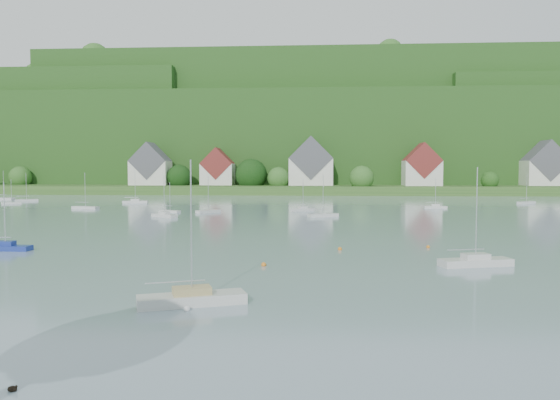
% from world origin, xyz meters
% --- Properties ---
extents(far_shore_strip, '(600.00, 60.00, 3.00)m').
position_xyz_m(far_shore_strip, '(0.00, 200.00, 1.50)').
color(far_shore_strip, '#2C5720').
rests_on(far_shore_strip, ground).
extents(forested_ridge, '(620.00, 181.22, 69.89)m').
position_xyz_m(forested_ridge, '(0.39, 268.57, 22.89)').
color(forested_ridge, '#1F4516').
rests_on(forested_ridge, ground).
extents(village_building_0, '(14.00, 10.40, 16.00)m').
position_xyz_m(village_building_0, '(-55.00, 187.00, 9.51)').
color(village_building_0, silver).
rests_on(village_building_0, far_shore_strip).
extents(village_building_1, '(12.00, 9.36, 14.00)m').
position_xyz_m(village_building_1, '(-30.00, 189.00, 8.75)').
color(village_building_1, silver).
rests_on(village_building_1, far_shore_strip).
extents(village_building_2, '(16.00, 11.44, 18.00)m').
position_xyz_m(village_building_2, '(5.00, 188.00, 10.27)').
color(village_building_2, silver).
rests_on(village_building_2, far_shore_strip).
extents(village_building_3, '(13.00, 10.40, 15.50)m').
position_xyz_m(village_building_3, '(45.00, 186.00, 9.43)').
color(village_building_3, silver).
rests_on(village_building_3, far_shore_strip).
extents(village_building_4, '(15.00, 10.40, 16.50)m').
position_xyz_m(village_building_4, '(90.00, 190.00, 9.59)').
color(village_building_4, silver).
rests_on(village_building_4, far_shore_strip).
extents(near_sailboat_1, '(5.71, 1.72, 7.67)m').
position_xyz_m(near_sailboat_1, '(-28.12, 44.46, 0.42)').
color(near_sailboat_1, navy).
rests_on(near_sailboat_1, ground).
extents(near_sailboat_2, '(7.45, 4.42, 9.73)m').
position_xyz_m(near_sailboat_2, '(-1.86, 21.74, 0.49)').
color(near_sailboat_2, silver).
rests_on(near_sailboat_2, ground).
extents(near_sailboat_4, '(7.14, 3.65, 9.28)m').
position_xyz_m(near_sailboat_4, '(21.45, 37.82, 0.47)').
color(near_sailboat_4, silver).
rests_on(near_sailboat_4, ground).
extents(mooring_buoy_0, '(0.49, 0.49, 0.49)m').
position_xyz_m(mooring_buoy_0, '(1.60, 36.50, 0.00)').
color(mooring_buoy_0, orange).
rests_on(mooring_buoy_0, ground).
extents(mooring_buoy_1, '(0.44, 0.44, 0.44)m').
position_xyz_m(mooring_buoy_1, '(-1.81, 20.16, 0.00)').
color(mooring_buoy_1, silver).
rests_on(mooring_buoy_1, ground).
extents(mooring_buoy_2, '(0.42, 0.42, 0.42)m').
position_xyz_m(mooring_buoy_2, '(19.43, 49.35, 0.00)').
color(mooring_buoy_2, orange).
rests_on(mooring_buoy_2, ground).
extents(mooring_buoy_3, '(0.46, 0.46, 0.46)m').
position_xyz_m(mooring_buoy_3, '(9.20, 47.08, 0.00)').
color(mooring_buoy_3, orange).
rests_on(mooring_buoy_3, ground).
extents(far_sailboat_cluster, '(199.95, 61.17, 8.71)m').
position_xyz_m(far_sailboat_cluster, '(4.61, 115.52, 0.37)').
color(far_sailboat_cluster, silver).
rests_on(far_sailboat_cluster, ground).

